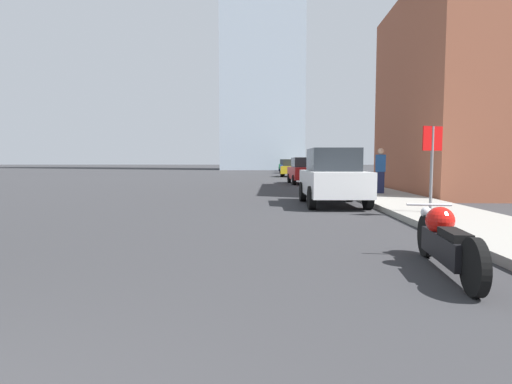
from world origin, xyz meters
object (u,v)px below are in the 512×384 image
stop_sign (432,154)px  pedestrian (380,170)px  parked_car_yellow (291,168)px  parked_car_green (285,165)px  parked_car_blue (287,167)px  parked_car_red (304,171)px  motorcycle (445,241)px  parked_car_white (333,177)px

stop_sign → pedestrian: size_ratio=1.19×
parked_car_yellow → parked_car_green: parked_car_green is taller
parked_car_blue → parked_car_red: bearing=-88.0°
parked_car_red → parked_car_green: parked_car_green is taller
parked_car_red → parked_car_blue: size_ratio=1.05×
parked_car_blue → stop_sign: size_ratio=1.83×
parked_car_yellow → pedestrian: pedestrian is taller
motorcycle → parked_car_blue: size_ratio=0.62×
parked_car_red → pedestrian: pedestrian is taller
parked_car_red → parked_car_yellow: parked_car_red is taller
motorcycle → parked_car_red: (-0.18, 20.60, 0.43)m
pedestrian → stop_sign: bearing=-93.3°
parked_car_yellow → pedestrian: (2.56, -21.95, 0.27)m
motorcycle → stop_sign: bearing=76.3°
parked_car_blue → pedestrian: 34.05m
parked_car_green → pedestrian: (2.44, -46.28, 0.18)m
motorcycle → parked_car_yellow: 32.99m
parked_car_blue → stop_sign: stop_sign is taller
parked_car_yellow → stop_sign: (2.21, -27.99, 0.79)m
motorcycle → pedestrian: size_ratio=1.34×
parked_car_yellow → stop_sign: 28.09m
parked_car_red → pedestrian: bearing=-81.1°
parked_car_yellow → parked_car_blue: 12.01m
stop_sign → motorcycle: bearing=-109.4°
parked_car_white → parked_car_red: 12.72m
motorcycle → parked_car_green: parked_car_green is taller
parked_car_blue → parked_car_green: size_ratio=0.95×
parked_car_blue → stop_sign: 40.06m
parked_car_white → parked_car_blue: 37.11m
parked_car_blue → parked_car_yellow: bearing=-88.7°
parked_car_red → parked_car_blue: 24.40m
motorcycle → parked_car_red: size_ratio=0.59×
parked_car_white → parked_car_yellow: 25.10m
parked_car_green → stop_sign: bearing=-84.5°
motorcycle → parked_car_red: bearing=96.2°
stop_sign → parked_car_white: bearing=124.9°
stop_sign → pedestrian: stop_sign is taller
motorcycle → parked_car_red: parked_car_red is taller
parked_car_white → pedestrian: (2.36, 3.15, 0.18)m
motorcycle → stop_sign: (1.76, 5.00, 1.20)m
parked_car_white → parked_car_yellow: size_ratio=0.93×
pedestrian → motorcycle: bearing=-100.8°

